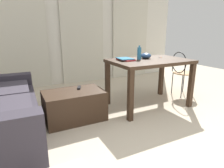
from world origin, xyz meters
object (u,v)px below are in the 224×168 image
Objects in this scene: wire_chair at (181,69)px; bowl at (146,56)px; craft_table at (150,66)px; scissors at (160,58)px; coffee_table at (74,105)px; book_stack at (125,59)px; tv_remote_primary at (79,88)px; bottle_near at (139,53)px.

bowl is (-0.85, -0.00, 0.30)m from wire_chair.
scissors is (0.30, 0.11, 0.11)m from craft_table.
wire_chair is 4.80× the size of bowl.
craft_table is (1.26, -0.04, 0.46)m from coffee_table.
bowl reaches higher than wire_chair.
bowl is at bearing 173.31° from scissors.
bowl is 0.57× the size of book_stack.
book_stack is (-1.25, -0.02, 0.27)m from wire_chair.
wire_chair is at bearing 21.18° from tv_remote_primary.
tv_remote_primary is at bearing 43.78° from coffee_table.
bowl is at bearing 15.57° from bottle_near.
coffee_table is 1.42m from bowl.
bottle_near reaches higher than coffee_table.
bottle_near is 0.71× the size of book_stack.
coffee_table is 1.34m from craft_table.
scissors is 1.49m from tv_remote_primary.
bowl is (0.17, 0.05, -0.05)m from bottle_near.
craft_table is 1.49× the size of wire_chair.
coffee_table is at bearing -177.25° from wire_chair.
tv_remote_primary is (0.12, 0.11, 0.22)m from coffee_table.
scissors is at bearing -176.61° from wire_chair.
craft_table is 4.06× the size of book_stack.
bottle_near is (-1.01, -0.05, 0.35)m from wire_chair.
bowl is at bearing 20.95° from tv_remote_primary.
wire_chair is at bearing 2.75° from coffee_table.
tv_remote_primary is at bearing 176.76° from bottle_near.
bottle_near is 1.94× the size of scissors.
scissors is (1.56, 0.07, 0.57)m from coffee_table.
wire_chair is 0.90m from bowl.
bowl is (0.02, 0.14, 0.15)m from craft_table.
bottle_near reaches higher than craft_table.
tv_remote_primary is (-2.01, 0.01, -0.09)m from wire_chair.
craft_table is 0.89m from wire_chair.
craft_table is at bearing -160.38° from scissors.
scissors is at bearing 19.62° from craft_table.
bowl is 1.22× the size of tv_remote_primary.
bottle_near is 1.53× the size of tv_remote_primary.
book_stack is at bearing 161.86° from craft_table.
bowl is at bearing -179.95° from wire_chair.
tv_remote_primary reaches higher than coffee_table.
craft_table is 11.01× the size of scissors.
wire_chair is 7.39× the size of scissors.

